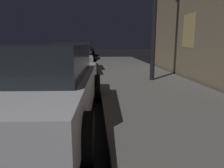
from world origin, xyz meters
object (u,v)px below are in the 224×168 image
Objects in this scene: car_red at (84,49)px; car_silver at (73,58)px; car_black at (81,52)px; car_white at (40,84)px.

car_silver is at bearing -90.00° from car_red.
car_red is at bearing 89.98° from car_black.
car_black and car_red have the same top height.
car_red is (0.00, 6.07, -0.01)m from car_black.
car_white is 6.41m from car_silver.
car_silver and car_black have the same top height.
car_black is 6.07m from car_red.
car_silver is at bearing 89.98° from car_white.
car_black is at bearing 90.00° from car_white.
car_white is at bearing -90.00° from car_black.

